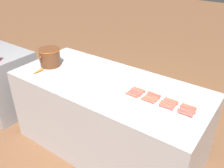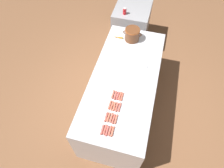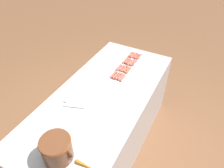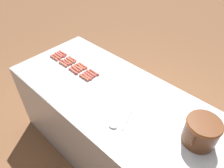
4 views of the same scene
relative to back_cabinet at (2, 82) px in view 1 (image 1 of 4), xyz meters
name	(u,v)px [view 1 (image 1 of 4)]	position (x,y,z in m)	size (l,w,h in m)	color
ground_plane	(108,146)	(0.23, -1.76, -0.45)	(20.00, 20.00, 0.00)	brown
griddle_counter	(108,117)	(0.23, -1.76, 0.01)	(0.97, 2.17, 0.92)	#BCBCC1
back_cabinet	(2,82)	(0.00, 0.00, 0.00)	(0.71, 0.86, 0.90)	#A0A0A4
hot_dog_0	(185,114)	(0.15, -2.64, 0.48)	(0.03, 0.14, 0.03)	#C65C50
hot_dog_1	(166,107)	(0.15, -2.46, 0.48)	(0.03, 0.14, 0.03)	#C25A4D
hot_dog_2	(148,100)	(0.14, -2.28, 0.48)	(0.03, 0.14, 0.03)	#C75E48
hot_dog_3	(132,95)	(0.14, -2.11, 0.48)	(0.03, 0.14, 0.03)	#C8634D
hot_dog_4	(185,112)	(0.18, -2.63, 0.48)	(0.03, 0.14, 0.03)	#CA5C4E
hot_dog_5	(167,105)	(0.18, -2.46, 0.48)	(0.03, 0.14, 0.03)	#C4674C
hot_dog_6	(150,99)	(0.18, -2.29, 0.48)	(0.04, 0.14, 0.03)	#CD644C
hot_dog_7	(134,93)	(0.18, -2.12, 0.48)	(0.03, 0.14, 0.03)	#C25B4E
hot_dog_8	(188,110)	(0.21, -2.64, 0.48)	(0.03, 0.14, 0.03)	#CB5A51
hot_dog_9	(168,103)	(0.21, -2.45, 0.48)	(0.03, 0.14, 0.03)	#C7644F
hot_dog_10	(152,98)	(0.21, -2.29, 0.48)	(0.03, 0.14, 0.03)	#C2684E
hot_dog_11	(136,92)	(0.21, -2.12, 0.48)	(0.03, 0.14, 0.03)	#C55950
hot_dog_12	(188,108)	(0.24, -2.63, 0.48)	(0.03, 0.14, 0.03)	#C65D49
hot_dog_13	(171,102)	(0.24, -2.46, 0.48)	(0.03, 0.14, 0.03)	#BF5B4A
hot_dog_14	(153,96)	(0.24, -2.29, 0.48)	(0.03, 0.14, 0.03)	#CB5B49
hot_dog_15	(137,90)	(0.24, -2.11, 0.48)	(0.03, 0.14, 0.03)	#C6634D
hot_dog_16	(189,106)	(0.28, -2.63, 0.48)	(0.03, 0.14, 0.03)	#C86248
hot_dog_17	(172,100)	(0.28, -2.46, 0.48)	(0.03, 0.14, 0.03)	#CD6751
hot_dog_18	(154,94)	(0.28, -2.28, 0.48)	(0.03, 0.14, 0.03)	#C75B4C
hot_dog_19	(139,89)	(0.27, -2.12, 0.48)	(0.03, 0.14, 0.03)	#C75F48
bean_pot	(50,56)	(0.16, -0.95, 0.58)	(0.31, 0.25, 0.21)	brown
serving_spoon	(101,67)	(0.47, -1.48, 0.47)	(0.27, 0.12, 0.02)	#B7B7BC
carrot	(37,72)	(-0.07, -0.98, 0.48)	(0.18, 0.04, 0.03)	orange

